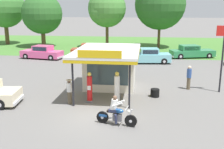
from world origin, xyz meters
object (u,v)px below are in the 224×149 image
object	(u,v)px
gas_pump_nearside	(90,88)
roadside_pole_sign	(223,47)
gas_pump_offside	(117,89)
motorcycle_with_rider	(116,113)
parked_car_back_row_far_left	(92,51)
parked_car_back_row_left	(192,52)
spare_tire_stack	(155,93)
bystander_leaning_by_kiosk	(69,91)
parked_car_back_row_centre_left	(42,53)
bystander_chatting_near_pumps	(189,77)
parked_car_back_row_centre_right	(148,56)

from	to	relation	value
gas_pump_nearside	roadside_pole_sign	world-z (taller)	roadside_pole_sign
gas_pump_offside	motorcycle_with_rider	xyz separation A→B (m)	(0.29, -3.32, -0.27)
parked_car_back_row_far_left	motorcycle_with_rider	bearing A→B (deg)	-75.46
gas_pump_nearside	motorcycle_with_rider	xyz separation A→B (m)	(2.04, -3.32, -0.24)
gas_pump_offside	motorcycle_with_rider	bearing A→B (deg)	-85.01
parked_car_back_row_left	roadside_pole_sign	bearing A→B (deg)	-90.68
parked_car_back_row_left	spare_tire_stack	bearing A→B (deg)	-107.13
gas_pump_nearside	spare_tire_stack	xyz separation A→B (m)	(4.17, 1.52, -0.62)
motorcycle_with_rider	spare_tire_stack	distance (m)	5.30
motorcycle_with_rider	bystander_leaning_by_kiosk	world-z (taller)	bystander_leaning_by_kiosk
parked_car_back_row_centre_left	parked_car_back_row_left	world-z (taller)	parked_car_back_row_centre_left
parked_car_back_row_centre_left	spare_tire_stack	xyz separation A→B (m)	(12.78, -12.63, -0.43)
parked_car_back_row_left	spare_tire_stack	size ratio (longest dim) A/B	9.34
motorcycle_with_rider	bystander_chatting_near_pumps	distance (m)	8.31
motorcycle_with_rider	spare_tire_stack	bearing A→B (deg)	66.18
gas_pump_nearside	roadside_pole_sign	size ratio (longest dim) A/B	0.42
parked_car_back_row_left	roadside_pole_sign	world-z (taller)	roadside_pole_sign
parked_car_back_row_centre_right	roadside_pole_sign	world-z (taller)	roadside_pole_sign
gas_pump_nearside	parked_car_back_row_far_left	bearing A→B (deg)	100.54
parked_car_back_row_far_left	bystander_chatting_near_pumps	size ratio (longest dim) A/B	3.07
parked_car_back_row_far_left	parked_car_back_row_centre_left	world-z (taller)	parked_car_back_row_far_left
gas_pump_offside	roadside_pole_sign	bearing A→B (deg)	24.26
gas_pump_offside	bystander_chatting_near_pumps	world-z (taller)	gas_pump_offside
gas_pump_offside	bystander_leaning_by_kiosk	xyz separation A→B (m)	(-2.92, -0.54, -0.09)
parked_car_back_row_far_left	parked_car_back_row_centre_right	xyz separation A→B (m)	(6.75, -2.97, -0.01)
motorcycle_with_rider	roadside_pole_sign	distance (m)	9.70
parked_car_back_row_centre_left	parked_car_back_row_centre_right	world-z (taller)	parked_car_back_row_centre_right
gas_pump_offside	parked_car_back_row_far_left	distance (m)	16.77
bystander_chatting_near_pumps	gas_pump_nearside	bearing A→B (deg)	-151.85
bystander_chatting_near_pumps	parked_car_back_row_centre_left	bearing A→B (deg)	145.29
gas_pump_offside	parked_car_back_row_centre_left	distance (m)	17.53
parked_car_back_row_far_left	parked_car_back_row_left	world-z (taller)	parked_car_back_row_far_left
gas_pump_nearside	gas_pump_offside	bearing A→B (deg)	0.00
parked_car_back_row_left	bystander_leaning_by_kiosk	bearing A→B (deg)	-119.99
motorcycle_with_rider	bystander_chatting_near_pumps	xyz separation A→B (m)	(4.63, 6.89, 0.29)
parked_car_back_row_centre_left	bystander_chatting_near_pumps	bearing A→B (deg)	-34.71
gas_pump_nearside	parked_car_back_row_centre_right	xyz separation A→B (m)	(3.76, 13.12, -0.17)
gas_pump_offside	parked_car_back_row_centre_right	size ratio (longest dim) A/B	0.40
spare_tire_stack	gas_pump_nearside	bearing A→B (deg)	-160.02
parked_car_back_row_centre_right	parked_car_back_row_left	distance (m)	6.46
motorcycle_with_rider	parked_car_back_row_far_left	bearing A→B (deg)	104.54
parked_car_back_row_far_left	parked_car_back_row_left	bearing A→B (deg)	4.31
bystander_leaning_by_kiosk	parked_car_back_row_far_left	bearing A→B (deg)	96.25
gas_pump_offside	spare_tire_stack	xyz separation A→B (m)	(2.43, 1.52, -0.66)
parked_car_back_row_centre_left	roadside_pole_sign	world-z (taller)	roadside_pole_sign
parked_car_back_row_far_left	parked_car_back_row_centre_right	world-z (taller)	parked_car_back_row_far_left
parked_car_back_row_centre_right	bystander_chatting_near_pumps	distance (m)	9.98
gas_pump_offside	bystander_chatting_near_pumps	xyz separation A→B (m)	(4.92, 3.57, 0.02)
gas_pump_offside	gas_pump_nearside	bearing A→B (deg)	-180.00
parked_car_back_row_centre_left	parked_car_back_row_far_left	bearing A→B (deg)	19.02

